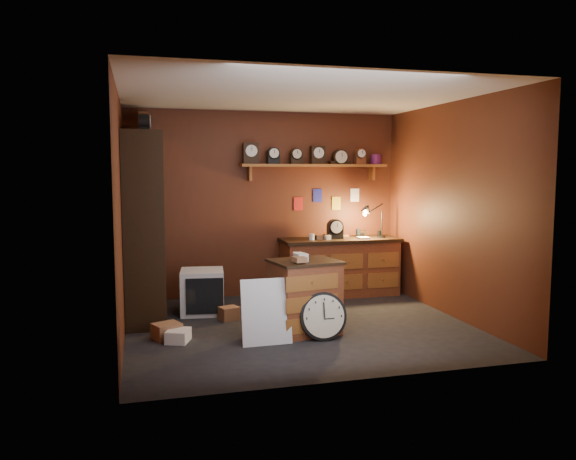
% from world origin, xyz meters
% --- Properties ---
extents(floor, '(4.00, 4.00, 0.00)m').
position_xyz_m(floor, '(0.00, 0.00, 0.00)').
color(floor, black).
rests_on(floor, ground).
extents(room_shell, '(4.02, 3.62, 2.71)m').
position_xyz_m(room_shell, '(0.04, 0.11, 1.72)').
color(room_shell, '#552614').
rests_on(room_shell, ground).
extents(shelving_unit, '(0.47, 1.60, 2.58)m').
position_xyz_m(shelving_unit, '(-1.79, 0.98, 1.25)').
color(shelving_unit, black).
rests_on(shelving_unit, ground).
extents(workbench, '(1.75, 0.66, 1.36)m').
position_xyz_m(workbench, '(1.05, 1.47, 0.47)').
color(workbench, brown).
rests_on(workbench, ground).
extents(low_cabinet, '(0.82, 0.73, 0.92)m').
position_xyz_m(low_cabinet, '(-0.01, -0.27, 0.45)').
color(low_cabinet, brown).
rests_on(low_cabinet, ground).
extents(big_round_clock, '(0.53, 0.17, 0.53)m').
position_xyz_m(big_round_clock, '(0.10, -0.59, 0.26)').
color(big_round_clock, black).
rests_on(big_round_clock, ground).
extents(white_panel, '(0.54, 0.16, 0.71)m').
position_xyz_m(white_panel, '(-0.53, -0.57, 0.00)').
color(white_panel, silver).
rests_on(white_panel, ground).
extents(mini_fridge, '(0.61, 0.62, 0.57)m').
position_xyz_m(mini_fridge, '(-1.04, 0.91, 0.28)').
color(mini_fridge, silver).
rests_on(mini_fridge, ground).
extents(floor_box_a, '(0.35, 0.33, 0.17)m').
position_xyz_m(floor_box_a, '(-1.55, -0.11, 0.09)').
color(floor_box_a, '#976542').
rests_on(floor_box_a, ground).
extents(floor_box_b, '(0.31, 0.33, 0.13)m').
position_xyz_m(floor_box_b, '(-1.44, -0.27, 0.07)').
color(floor_box_b, white).
rests_on(floor_box_b, ground).
extents(floor_box_c, '(0.27, 0.24, 0.17)m').
position_xyz_m(floor_box_c, '(-0.76, 0.48, 0.08)').
color(floor_box_c, '#976542').
rests_on(floor_box_c, ground).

